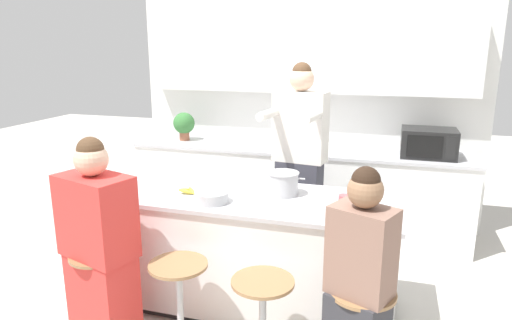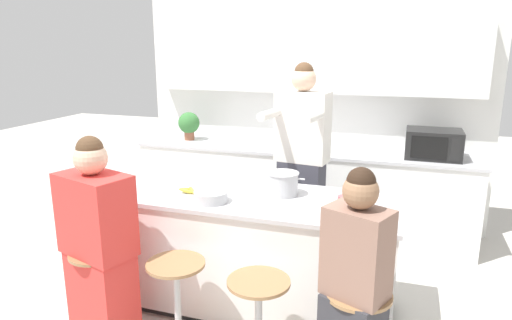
{
  "view_description": "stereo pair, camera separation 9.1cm",
  "coord_description": "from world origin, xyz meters",
  "px_view_note": "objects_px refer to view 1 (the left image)",
  "views": [
    {
      "loc": [
        0.93,
        -2.99,
        1.95
      ],
      "look_at": [
        0.0,
        0.08,
        1.14
      ],
      "focal_mm": 32.0,
      "sensor_mm": 36.0,
      "label": 1
    },
    {
      "loc": [
        1.01,
        -2.96,
        1.95
      ],
      "look_at": [
        0.0,
        0.08,
        1.14
      ],
      "focal_mm": 32.0,
      "sensor_mm": 36.0,
      "label": 2
    }
  ],
  "objects_px": {
    "person_wrapped_blanket": "(99,250)",
    "person_cooking": "(299,170)",
    "banana_bunch": "(188,191)",
    "microwave": "(428,143)",
    "person_seated_near": "(359,295)",
    "cooking_pot": "(283,183)",
    "fruit_bowl": "(212,197)",
    "coffee_cup_near": "(345,202)",
    "potted_plant": "(184,124)",
    "bar_stool_center_left": "(180,305)",
    "bar_stool_leftmost": "(102,294)",
    "kitchen_island": "(253,252)"
  },
  "relations": [
    {
      "from": "person_wrapped_blanket",
      "to": "fruit_bowl",
      "type": "relative_size",
      "value": 5.99
    },
    {
      "from": "cooking_pot",
      "to": "kitchen_island",
      "type": "bearing_deg",
      "value": -153.38
    },
    {
      "from": "coffee_cup_near",
      "to": "potted_plant",
      "type": "height_order",
      "value": "potted_plant"
    },
    {
      "from": "bar_stool_center_left",
      "to": "kitchen_island",
      "type": "bearing_deg",
      "value": 67.19
    },
    {
      "from": "person_cooking",
      "to": "person_wrapped_blanket",
      "type": "height_order",
      "value": "person_cooking"
    },
    {
      "from": "bar_stool_center_left",
      "to": "banana_bunch",
      "type": "xyz_separation_m",
      "value": [
        -0.2,
        0.58,
        0.56
      ]
    },
    {
      "from": "fruit_bowl",
      "to": "coffee_cup_near",
      "type": "bearing_deg",
      "value": 9.4
    },
    {
      "from": "person_wrapped_blanket",
      "to": "banana_bunch",
      "type": "xyz_separation_m",
      "value": [
        0.34,
        0.61,
        0.24
      ]
    },
    {
      "from": "coffee_cup_near",
      "to": "potted_plant",
      "type": "bearing_deg",
      "value": 139.81
    },
    {
      "from": "fruit_bowl",
      "to": "microwave",
      "type": "relative_size",
      "value": 0.47
    },
    {
      "from": "kitchen_island",
      "to": "microwave",
      "type": "xyz_separation_m",
      "value": [
        1.28,
        1.55,
        0.59
      ]
    },
    {
      "from": "microwave",
      "to": "potted_plant",
      "type": "relative_size",
      "value": 1.61
    },
    {
      "from": "bar_stool_center_left",
      "to": "microwave",
      "type": "height_order",
      "value": "microwave"
    },
    {
      "from": "person_wrapped_blanket",
      "to": "person_cooking",
      "type": "bearing_deg",
      "value": 72.05
    },
    {
      "from": "cooking_pot",
      "to": "bar_stool_leftmost",
      "type": "bearing_deg",
      "value": -142.83
    },
    {
      "from": "bar_stool_leftmost",
      "to": "bar_stool_center_left",
      "type": "xyz_separation_m",
      "value": [
        0.56,
        0.02,
        0.0
      ]
    },
    {
      "from": "banana_bunch",
      "to": "coffee_cup_near",
      "type": "bearing_deg",
      "value": 1.24
    },
    {
      "from": "kitchen_island",
      "to": "coffee_cup_near",
      "type": "distance_m",
      "value": 0.82
    },
    {
      "from": "fruit_bowl",
      "to": "microwave",
      "type": "distance_m",
      "value": 2.32
    },
    {
      "from": "person_seated_near",
      "to": "microwave",
      "type": "relative_size",
      "value": 2.69
    },
    {
      "from": "coffee_cup_near",
      "to": "potted_plant",
      "type": "relative_size",
      "value": 0.37
    },
    {
      "from": "person_seated_near",
      "to": "fruit_bowl",
      "type": "height_order",
      "value": "person_seated_near"
    },
    {
      "from": "cooking_pot",
      "to": "fruit_bowl",
      "type": "xyz_separation_m",
      "value": [
        -0.44,
        -0.31,
        -0.05
      ]
    },
    {
      "from": "bar_stool_center_left",
      "to": "cooking_pot",
      "type": "distance_m",
      "value": 1.1
    },
    {
      "from": "microwave",
      "to": "potted_plant",
      "type": "height_order",
      "value": "potted_plant"
    },
    {
      "from": "person_wrapped_blanket",
      "to": "fruit_bowl",
      "type": "xyz_separation_m",
      "value": [
        0.58,
        0.49,
        0.26
      ]
    },
    {
      "from": "person_seated_near",
      "to": "microwave",
      "type": "bearing_deg",
      "value": 102.17
    },
    {
      "from": "kitchen_island",
      "to": "coffee_cup_near",
      "type": "relative_size",
      "value": 18.23
    },
    {
      "from": "banana_bunch",
      "to": "microwave",
      "type": "bearing_deg",
      "value": 43.03
    },
    {
      "from": "bar_stool_leftmost",
      "to": "banana_bunch",
      "type": "height_order",
      "value": "banana_bunch"
    },
    {
      "from": "bar_stool_center_left",
      "to": "bar_stool_leftmost",
      "type": "bearing_deg",
      "value": -177.69
    },
    {
      "from": "bar_stool_leftmost",
      "to": "coffee_cup_near",
      "type": "bearing_deg",
      "value": 22.72
    },
    {
      "from": "kitchen_island",
      "to": "coffee_cup_near",
      "type": "height_order",
      "value": "coffee_cup_near"
    },
    {
      "from": "person_cooking",
      "to": "person_seated_near",
      "type": "bearing_deg",
      "value": -58.56
    },
    {
      "from": "bar_stool_center_left",
      "to": "coffee_cup_near",
      "type": "distance_m",
      "value": 1.26
    },
    {
      "from": "coffee_cup_near",
      "to": "potted_plant",
      "type": "distance_m",
      "value": 2.57
    },
    {
      "from": "bar_stool_center_left",
      "to": "cooking_pot",
      "type": "height_order",
      "value": "cooking_pot"
    },
    {
      "from": "person_cooking",
      "to": "banana_bunch",
      "type": "bearing_deg",
      "value": -121.21
    },
    {
      "from": "cooking_pot",
      "to": "microwave",
      "type": "distance_m",
      "value": 1.81
    },
    {
      "from": "bar_stool_center_left",
      "to": "microwave",
      "type": "xyz_separation_m",
      "value": [
        1.56,
        2.22,
        0.7
      ]
    },
    {
      "from": "bar_stool_leftmost",
      "to": "cooking_pot",
      "type": "relative_size",
      "value": 1.99
    },
    {
      "from": "bar_stool_center_left",
      "to": "person_wrapped_blanket",
      "type": "height_order",
      "value": "person_wrapped_blanket"
    },
    {
      "from": "person_seated_near",
      "to": "cooking_pot",
      "type": "bearing_deg",
      "value": 151.45
    },
    {
      "from": "bar_stool_leftmost",
      "to": "potted_plant",
      "type": "height_order",
      "value": "potted_plant"
    },
    {
      "from": "bar_stool_leftmost",
      "to": "person_cooking",
      "type": "height_order",
      "value": "person_cooking"
    },
    {
      "from": "person_seated_near",
      "to": "cooking_pot",
      "type": "xyz_separation_m",
      "value": [
        -0.62,
        0.8,
        0.34
      ]
    },
    {
      "from": "cooking_pot",
      "to": "person_cooking",
      "type": "bearing_deg",
      "value": 90.78
    },
    {
      "from": "person_wrapped_blanket",
      "to": "microwave",
      "type": "xyz_separation_m",
      "value": [
        2.09,
        2.25,
        0.38
      ]
    },
    {
      "from": "person_cooking",
      "to": "person_wrapped_blanket",
      "type": "xyz_separation_m",
      "value": [
        -1.01,
        -1.44,
        -0.24
      ]
    },
    {
      "from": "kitchen_island",
      "to": "person_seated_near",
      "type": "bearing_deg",
      "value": -40.39
    }
  ]
}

